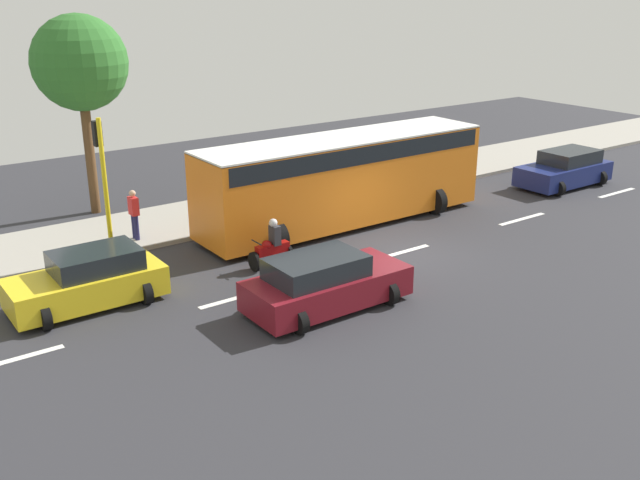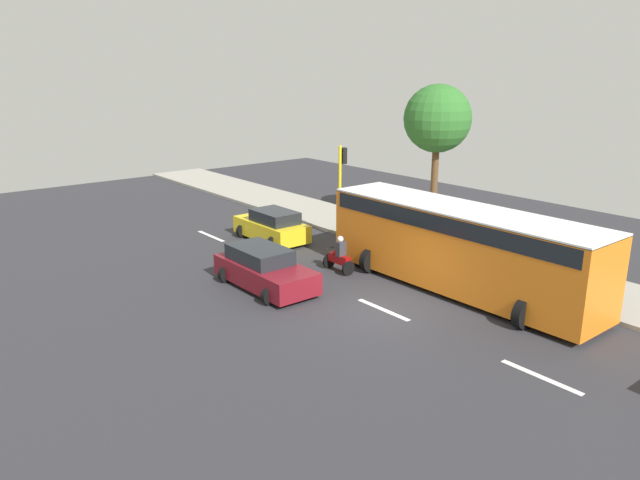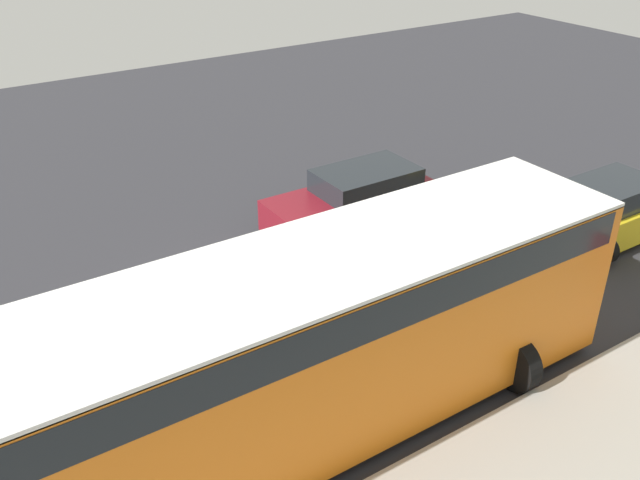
{
  "view_description": "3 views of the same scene",
  "coord_description": "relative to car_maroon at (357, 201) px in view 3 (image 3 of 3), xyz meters",
  "views": [
    {
      "loc": [
        -16.02,
        14.73,
        8.22
      ],
      "look_at": [
        -0.11,
        3.29,
        1.17
      ],
      "focal_mm": 40.18,
      "sensor_mm": 36.0,
      "label": 1
    },
    {
      "loc": [
        -13.77,
        -13.48,
        8.05
      ],
      "look_at": [
        0.11,
        3.59,
        1.68
      ],
      "focal_mm": 33.65,
      "sensor_mm": 36.0,
      "label": 2
    },
    {
      "loc": [
        10.72,
        -4.91,
        8.18
      ],
      "look_at": [
        0.47,
        1.77,
        1.48
      ],
      "focal_mm": 38.59,
      "sensor_mm": 36.0,
      "label": 3
    }
  ],
  "objects": [
    {
      "name": "ground_plane",
      "position": [
        1.92,
        -4.43,
        -0.76
      ],
      "size": [
        40.0,
        60.0,
        0.1
      ],
      "primitive_type": "cube",
      "color": "#2D2D33"
    },
    {
      "name": "lane_stripe_mid",
      "position": [
        1.92,
        -4.43,
        -0.71
      ],
      "size": [
        0.2,
        2.4,
        0.01
      ],
      "primitive_type": "cube",
      "color": "white",
      "rests_on": "ground"
    },
    {
      "name": "lane_stripe_south",
      "position": [
        1.92,
        1.57,
        -0.71
      ],
      "size": [
        0.2,
        2.4,
        0.01
      ],
      "primitive_type": "cube",
      "color": "white",
      "rests_on": "ground"
    },
    {
      "name": "lane_stripe_far_south",
      "position": [
        1.92,
        7.57,
        -0.71
      ],
      "size": [
        0.2,
        2.4,
        0.01
      ],
      "primitive_type": "cube",
      "color": "white",
      "rests_on": "ground"
    },
    {
      "name": "car_maroon",
      "position": [
        0.0,
        0.0,
        0.0
      ],
      "size": [
        2.31,
        4.48,
        1.52
      ],
      "color": "maroon",
      "rests_on": "ground"
    },
    {
      "name": "car_yellow_cab",
      "position": [
        3.85,
        5.03,
        -0.0
      ],
      "size": [
        2.2,
        4.04,
        1.52
      ],
      "color": "yellow",
      "rests_on": "ground"
    },
    {
      "name": "city_bus",
      "position": [
        5.42,
        -4.79,
        1.13
      ],
      "size": [
        3.2,
        11.0,
        3.16
      ],
      "color": "orange",
      "rests_on": "ground"
    },
    {
      "name": "motorcycle",
      "position": [
        3.35,
        -0.45,
        -0.07
      ],
      "size": [
        0.6,
        1.3,
        1.53
      ],
      "color": "black",
      "rests_on": "ground"
    }
  ]
}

